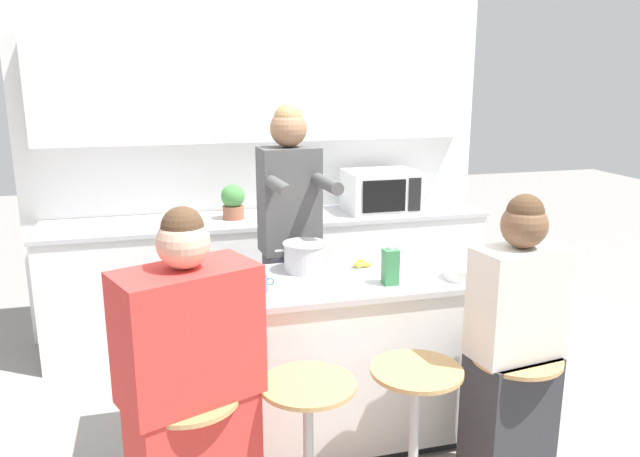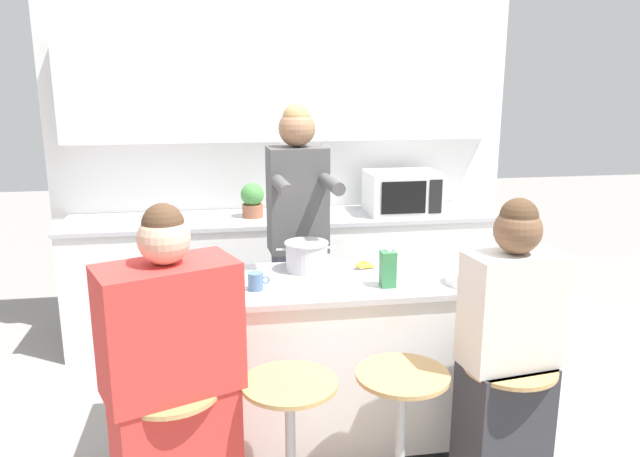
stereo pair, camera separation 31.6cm
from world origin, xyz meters
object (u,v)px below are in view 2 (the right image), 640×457
bar_stool_center_left (290,445)px  banana_bunch (364,265)px  bar_stool_leftmost (174,455)px  person_seated_near (507,371)px  potted_plant (253,200)px  kitchen_island (322,361)px  bar_stool_rightmost (505,426)px  bar_stool_center_right (400,435)px  microwave (402,192)px  juice_carton (388,269)px  cooking_pot (307,256)px  fruit_bowl (468,277)px  coffee_cup_near (256,281)px  person_cooking (298,253)px  person_wrapped_blanket (174,392)px

bar_stool_center_left → banana_bunch: (0.49, 0.78, 0.53)m
bar_stool_leftmost → banana_bunch: (0.97, 0.78, 0.53)m
person_seated_near → potted_plant: person_seated_near is taller
kitchen_island → bar_stool_rightmost: 0.97m
bar_stool_center_right → microwave: size_ratio=1.34×
bar_stool_center_left → juice_carton: juice_carton is taller
cooking_pot → fruit_bowl: cooking_pot is taller
bar_stool_center_left → cooking_pot: bearing=77.0°
person_seated_near → coffee_cup_near: 1.22m
bar_stool_leftmost → banana_bunch: bearing=38.6°
coffee_cup_near → banana_bunch: 0.64m
cooking_pot → bar_stool_rightmost: bearing=-46.0°
potted_plant → coffee_cup_near: bearing=-92.7°
fruit_bowl → person_cooking: bearing=136.7°
cooking_pot → fruit_bowl: (0.76, -0.34, -0.05)m
coffee_cup_near → potted_plant: 1.55m
bar_stool_leftmost → banana_bunch: 1.36m
bar_stool_rightmost → person_seated_near: person_seated_near is taller
bar_stool_center_right → juice_carton: 0.78m
bar_stool_center_right → banana_bunch: 0.95m
bar_stool_leftmost → cooking_pot: cooking_pot is taller
fruit_bowl → potted_plant: size_ratio=0.88×
person_seated_near → bar_stool_rightmost: bearing=-82.4°
fruit_bowl → juice_carton: juice_carton is taller
fruit_bowl → banana_bunch: (-0.45, 0.32, -0.01)m
person_wrapped_blanket → juice_carton: person_wrapped_blanket is taller
bar_stool_center_left → coffee_cup_near: coffee_cup_near is taller
bar_stool_rightmost → cooking_pot: (-0.78, 0.81, 0.59)m
person_seated_near → juice_carton: 0.72m
kitchen_island → person_seated_near: size_ratio=1.26×
banana_bunch → bar_stool_leftmost: bearing=-141.4°
person_seated_near → coffee_cup_near: (-1.06, 0.53, 0.30)m
banana_bunch → person_wrapped_blanket: bearing=-141.2°
bar_stool_rightmost → banana_bunch: size_ratio=5.32×
bar_stool_leftmost → fruit_bowl: 1.60m
fruit_bowl → microwave: size_ratio=0.42×
person_wrapped_blanket → person_cooking: bearing=39.0°
bar_stool_center_right → cooking_pot: cooking_pot is taller
person_wrapped_blanket → fruit_bowl: 1.51m
bar_stool_rightmost → microwave: bearing=86.9°
person_wrapped_blanket → fruit_bowl: person_wrapped_blanket is taller
kitchen_island → potted_plant: potted_plant is taller
kitchen_island → bar_stool_center_right: size_ratio=2.59×
banana_bunch → potted_plant: 1.40m
person_wrapped_blanket → microwave: size_ratio=2.80×
bar_stool_rightmost → person_seated_near: bearing=105.6°
bar_stool_leftmost → person_cooking: size_ratio=0.39×
bar_stool_center_right → bar_stool_rightmost: same height
cooking_pot → person_seated_near: bearing=-45.5°
bar_stool_leftmost → bar_stool_center_left: size_ratio=1.00×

